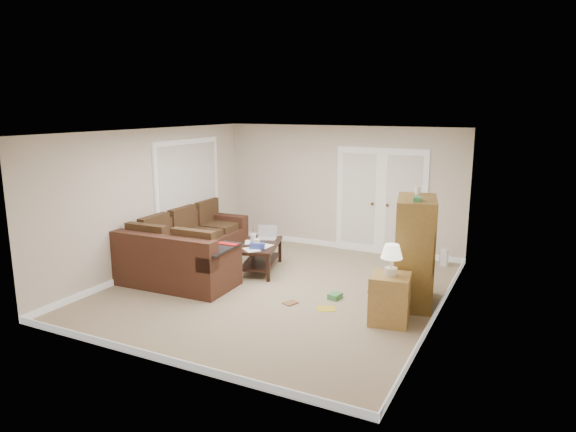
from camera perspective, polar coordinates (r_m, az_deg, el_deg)
The scene contains 17 objects.
floor at distance 8.32m, azimuth -1.15°, elevation -8.10°, with size 5.50×5.50×0.00m, color tan.
ceiling at distance 7.82m, azimuth -1.23°, elevation 9.37°, with size 5.00×5.50×0.02m, color white.
wall_left at distance 9.38m, azimuth -14.84°, elevation 1.74°, with size 0.02×5.50×2.50m, color beige.
wall_right at distance 7.19m, azimuth 16.75°, elevation -1.47°, with size 0.02×5.50×2.50m, color beige.
wall_back at distance 10.45m, azimuth 5.86°, elevation 3.10°, with size 5.00×0.02×2.50m, color beige.
wall_front at distance 5.76m, azimuth -14.07°, elevation -4.63°, with size 5.00×0.02×2.50m, color beige.
baseboards at distance 8.30m, azimuth -1.15°, elevation -7.77°, with size 5.00×5.50×0.10m, color white, non-canonical shape.
french_doors at distance 10.19m, azimuth 10.23°, elevation 1.52°, with size 1.80×0.05×2.13m.
window_left at distance 10.08m, azimuth -11.03°, elevation 4.34°, with size 0.05×1.92×1.42m.
sectional_sofa at distance 9.30m, azimuth -11.17°, elevation -3.84°, with size 2.08×2.97×0.91m.
coffee_table at distance 9.17m, azimuth -3.07°, elevation -4.40°, with size 0.94×1.34×0.83m.
tv_armoire at distance 7.74m, azimuth 13.87°, elevation -3.77°, with size 0.75×1.09×1.71m.
side_cabinet at distance 7.10m, azimuth 11.26°, elevation -8.58°, with size 0.59×0.59×1.09m.
space_heater at distance 9.85m, azimuth 16.97°, elevation -4.44°, with size 0.13×0.10×0.31m, color white.
floor_magazine at distance 7.56m, azimuth 4.26°, elevation -10.25°, with size 0.27×0.21×0.01m, color gold.
floor_greenbox at distance 7.93m, azimuth 5.25°, elevation -8.85°, with size 0.16×0.21×0.08m, color #3F8A4B.
floor_book at distance 7.78m, azimuth -0.09°, elevation -9.48°, with size 0.15×0.21×0.02m, color brown.
Camera 1 is at (3.64, -6.91, 2.87)m, focal length 32.00 mm.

